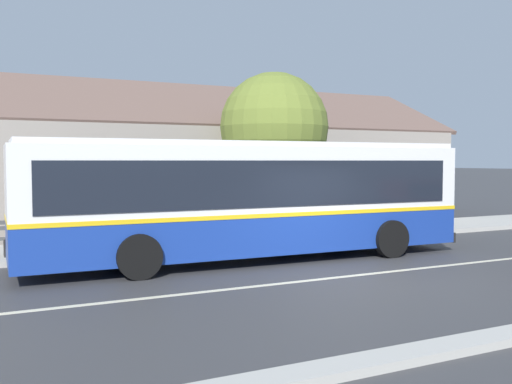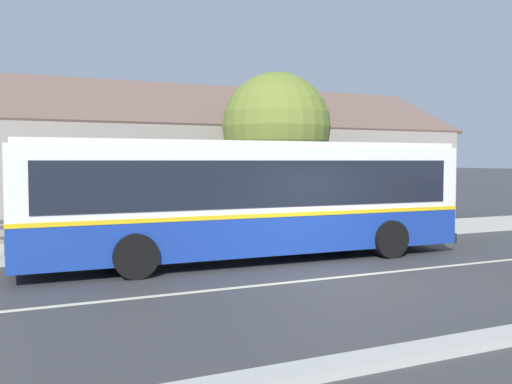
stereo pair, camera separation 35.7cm
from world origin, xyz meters
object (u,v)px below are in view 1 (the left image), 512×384
(street_tree_primary, at_px, (274,127))
(bus_stop_sign, at_px, (399,188))
(transit_bus, at_px, (250,197))
(bench_by_building, at_px, (35,238))

(street_tree_primary, height_order, bus_stop_sign, street_tree_primary)
(street_tree_primary, bearing_deg, transit_bus, -125.02)
(bench_by_building, relative_size, bus_stop_sign, 0.73)
(bench_by_building, relative_size, street_tree_primary, 0.31)
(bench_by_building, distance_m, street_tree_primary, 8.82)
(transit_bus, xyz_separation_m, bench_by_building, (-5.02, 2.38, -1.07))
(transit_bus, distance_m, street_tree_primary, 5.61)
(transit_bus, relative_size, street_tree_primary, 2.08)
(bench_by_building, height_order, bus_stop_sign, bus_stop_sign)
(bus_stop_sign, bearing_deg, street_tree_primary, 149.60)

